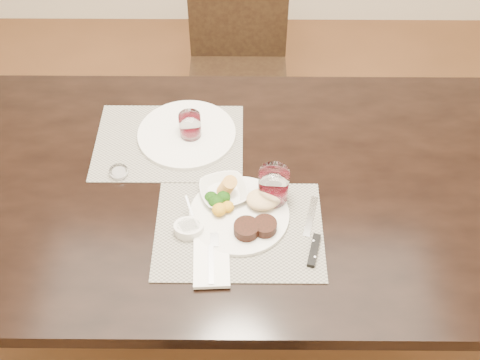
{
  "coord_description": "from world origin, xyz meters",
  "views": [
    {
      "loc": [
        0.02,
        -1.17,
        2.07
      ],
      "look_at": [
        0.02,
        -0.05,
        0.82
      ],
      "focal_mm": 45.0,
      "sensor_mm": 36.0,
      "label": 1
    }
  ],
  "objects_px": {
    "far_plate": "(187,134)",
    "wine_glass_near": "(273,188)",
    "dinner_plate": "(244,213)",
    "steak_knife": "(313,242)",
    "chair_far": "(238,59)",
    "cracker_bowl": "(224,192)"
  },
  "relations": [
    {
      "from": "dinner_plate",
      "to": "wine_glass_near",
      "type": "distance_m",
      "value": 0.11
    },
    {
      "from": "far_plate",
      "to": "dinner_plate",
      "type": "bearing_deg",
      "value": -60.98
    },
    {
      "from": "chair_far",
      "to": "wine_glass_near",
      "type": "height_order",
      "value": "chair_far"
    },
    {
      "from": "chair_far",
      "to": "dinner_plate",
      "type": "distance_m",
      "value": 1.1
    },
    {
      "from": "steak_knife",
      "to": "cracker_bowl",
      "type": "xyz_separation_m",
      "value": [
        -0.24,
        0.16,
        0.01
      ]
    },
    {
      "from": "chair_far",
      "to": "far_plate",
      "type": "xyz_separation_m",
      "value": [
        -0.15,
        -0.74,
        0.26
      ]
    },
    {
      "from": "chair_far",
      "to": "wine_glass_near",
      "type": "xyz_separation_m",
      "value": [
        0.11,
        -1.0,
        0.3
      ]
    },
    {
      "from": "steak_knife",
      "to": "chair_far",
      "type": "bearing_deg",
      "value": 114.4
    },
    {
      "from": "dinner_plate",
      "to": "cracker_bowl",
      "type": "xyz_separation_m",
      "value": [
        -0.06,
        0.08,
        0.0
      ]
    },
    {
      "from": "far_plate",
      "to": "cracker_bowl",
      "type": "bearing_deg",
      "value": -63.75
    },
    {
      "from": "cracker_bowl",
      "to": "wine_glass_near",
      "type": "height_order",
      "value": "wine_glass_near"
    },
    {
      "from": "chair_far",
      "to": "dinner_plate",
      "type": "bearing_deg",
      "value": -88.53
    },
    {
      "from": "far_plate",
      "to": "chair_far",
      "type": "bearing_deg",
      "value": 78.18
    },
    {
      "from": "steak_knife",
      "to": "wine_glass_near",
      "type": "xyz_separation_m",
      "value": [
        -0.1,
        0.15,
        0.05
      ]
    },
    {
      "from": "far_plate",
      "to": "wine_glass_near",
      "type": "bearing_deg",
      "value": -45.26
    },
    {
      "from": "dinner_plate",
      "to": "far_plate",
      "type": "height_order",
      "value": "dinner_plate"
    },
    {
      "from": "steak_knife",
      "to": "wine_glass_near",
      "type": "relative_size",
      "value": 2.08
    },
    {
      "from": "cracker_bowl",
      "to": "far_plate",
      "type": "height_order",
      "value": "cracker_bowl"
    },
    {
      "from": "dinner_plate",
      "to": "chair_far",
      "type": "bearing_deg",
      "value": 95.17
    },
    {
      "from": "cracker_bowl",
      "to": "far_plate",
      "type": "distance_m",
      "value": 0.28
    },
    {
      "from": "steak_knife",
      "to": "far_plate",
      "type": "xyz_separation_m",
      "value": [
        -0.37,
        0.41,
        0.0
      ]
    },
    {
      "from": "chair_far",
      "to": "dinner_plate",
      "type": "relative_size",
      "value": 3.22
    }
  ]
}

